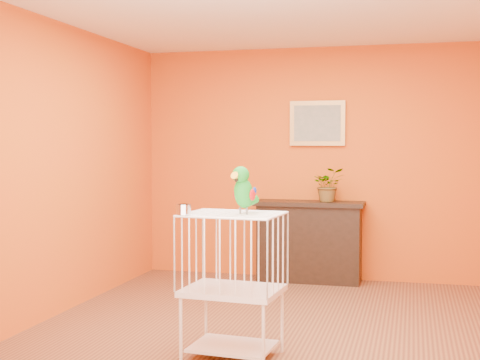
# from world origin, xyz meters

# --- Properties ---
(ground) EXTENTS (4.50, 4.50, 0.00)m
(ground) POSITION_xyz_m (0.00, 0.00, 0.00)
(ground) COLOR brown
(ground) RESTS_ON ground
(room_shell) EXTENTS (4.50, 4.50, 4.50)m
(room_shell) POSITION_xyz_m (0.00, 0.00, 1.58)
(room_shell) COLOR #CD4D13
(room_shell) RESTS_ON ground
(console_cabinet) EXTENTS (1.19, 0.43, 0.89)m
(console_cabinet) POSITION_xyz_m (-0.06, 2.04, 0.44)
(console_cabinet) COLOR black
(console_cabinet) RESTS_ON ground
(potted_plant) EXTENTS (0.43, 0.45, 0.29)m
(potted_plant) POSITION_xyz_m (0.15, 1.99, 1.03)
(potted_plant) COLOR #26722D
(potted_plant) RESTS_ON console_cabinet
(framed_picture) EXTENTS (0.62, 0.04, 0.50)m
(framed_picture) POSITION_xyz_m (0.00, 2.22, 1.75)
(framed_picture) COLOR #BB8842
(framed_picture) RESTS_ON room_shell
(birdcage) EXTENTS (0.70, 0.56, 1.03)m
(birdcage) POSITION_xyz_m (-0.18, -0.74, 0.53)
(birdcage) COLOR white
(birdcage) RESTS_ON ground
(feed_cup) EXTENTS (0.10, 0.10, 0.07)m
(feed_cup) POSITION_xyz_m (-0.48, -0.93, 1.07)
(feed_cup) COLOR silver
(feed_cup) RESTS_ON birdcage
(parrot) EXTENTS (0.18, 0.30, 0.34)m
(parrot) POSITION_xyz_m (-0.10, -0.74, 1.20)
(parrot) COLOR #59544C
(parrot) RESTS_ON birdcage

